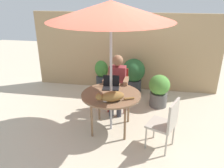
# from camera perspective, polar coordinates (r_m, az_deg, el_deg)

# --- Properties ---
(ground_plane) EXTENTS (14.00, 14.00, 0.00)m
(ground_plane) POSITION_cam_1_polar(r_m,az_deg,el_deg) (4.35, -0.23, -11.11)
(ground_plane) COLOR beige
(fence_back) EXTENTS (4.64, 0.08, 1.92)m
(fence_back) POSITION_cam_1_polar(r_m,az_deg,el_deg) (5.76, 3.24, 8.01)
(fence_back) COLOR tan
(fence_back) RESTS_ON ground
(patio_table) EXTENTS (1.05, 1.05, 0.72)m
(patio_table) POSITION_cam_1_polar(r_m,az_deg,el_deg) (4.02, -0.24, -3.27)
(patio_table) COLOR brown
(patio_table) RESTS_ON ground
(patio_umbrella) EXTENTS (1.99, 1.99, 2.27)m
(patio_umbrella) POSITION_cam_1_polar(r_m,az_deg,el_deg) (3.62, -0.28, 17.93)
(patio_umbrella) COLOR #B7B7BC
(patio_umbrella) RESTS_ON ground
(chair_occupied) EXTENTS (0.40, 0.40, 0.88)m
(chair_occupied) POSITION_cam_1_polar(r_m,az_deg,el_deg) (4.84, 1.53, -0.48)
(chair_occupied) COLOR maroon
(chair_occupied) RESTS_ON ground
(chair_empty) EXTENTS (0.53, 0.53, 0.88)m
(chair_empty) POSITION_cam_1_polar(r_m,az_deg,el_deg) (3.69, 13.56, -9.12)
(chair_empty) COLOR #B2A899
(chair_empty) RESTS_ON ground
(person_seated) EXTENTS (0.48, 0.48, 1.22)m
(person_seated) POSITION_cam_1_polar(r_m,az_deg,el_deg) (4.63, 1.26, 0.71)
(person_seated) COLOR maroon
(person_seated) RESTS_ON ground
(laptop) EXTENTS (0.32, 0.28, 0.21)m
(laptop) POSITION_cam_1_polar(r_m,az_deg,el_deg) (4.23, -0.23, -0.07)
(laptop) COLOR black
(laptop) RESTS_ON patio_table
(cat) EXTENTS (0.61, 0.35, 0.17)m
(cat) POSITION_cam_1_polar(r_m,az_deg,el_deg) (3.70, -0.27, -3.22)
(cat) COLOR olive
(cat) RESTS_ON patio_table
(potted_plant_near_fence) EXTENTS (0.55, 0.55, 0.89)m
(potted_plant_near_fence) POSITION_cam_1_polar(r_m,az_deg,el_deg) (5.54, 5.42, 2.39)
(potted_plant_near_fence) COLOR #33383D
(potted_plant_near_fence) RESTS_ON ground
(potted_plant_by_chair) EXTENTS (0.45, 0.45, 0.72)m
(potted_plant_by_chair) POSITION_cam_1_polar(r_m,az_deg,el_deg) (5.07, 11.73, -1.43)
(potted_plant_by_chair) COLOR #595654
(potted_plant_by_chair) RESTS_ON ground
(potted_plant_corner) EXTENTS (0.37, 0.37, 0.73)m
(potted_plant_corner) POSITION_cam_1_polar(r_m,az_deg,el_deg) (6.03, -2.56, 3.01)
(potted_plant_corner) COLOR #33383D
(potted_plant_corner) RESTS_ON ground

